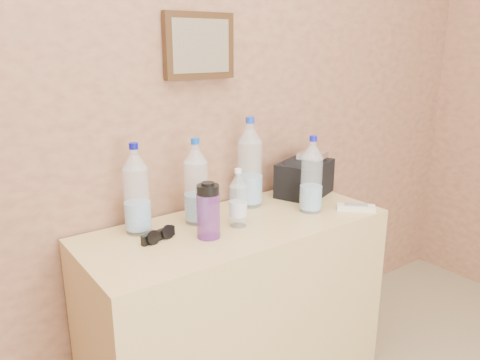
% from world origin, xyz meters
% --- Properties ---
extents(picture_frame, '(0.30, 0.03, 0.25)m').
position_xyz_m(picture_frame, '(0.28, 1.98, 1.40)').
color(picture_frame, '#382311').
rests_on(picture_frame, room_shell).
extents(dresser, '(1.19, 0.50, 0.74)m').
position_xyz_m(dresser, '(0.28, 1.73, 0.37)').
color(dresser, tan).
rests_on(dresser, ground).
extents(pet_large_a, '(0.09, 0.09, 0.33)m').
position_xyz_m(pet_large_a, '(-0.06, 1.88, 0.89)').
color(pet_large_a, white).
rests_on(pet_large_a, dresser).
extents(pet_large_b, '(0.09, 0.09, 0.33)m').
position_xyz_m(pet_large_b, '(0.17, 1.84, 0.89)').
color(pet_large_b, silver).
rests_on(pet_large_b, dresser).
extents(pet_large_c, '(0.10, 0.10, 0.38)m').
position_xyz_m(pet_large_c, '(0.45, 1.88, 0.91)').
color(pet_large_c, '#A8BBD6').
rests_on(pet_large_c, dresser).
extents(pet_large_d, '(0.09, 0.09, 0.32)m').
position_xyz_m(pet_large_d, '(0.61, 1.67, 0.88)').
color(pet_large_d, white).
rests_on(pet_large_d, dresser).
extents(pet_small, '(0.06, 0.06, 0.22)m').
position_xyz_m(pet_small, '(0.27, 1.71, 0.84)').
color(pet_small, silver).
rests_on(pet_small, dresser).
extents(nalgene_bottle, '(0.08, 0.08, 0.20)m').
position_xyz_m(nalgene_bottle, '(0.12, 1.69, 0.84)').
color(nalgene_bottle, '#60247F').
rests_on(nalgene_bottle, dresser).
extents(sunglasses, '(0.15, 0.08, 0.04)m').
position_xyz_m(sunglasses, '(-0.04, 1.77, 0.76)').
color(sunglasses, black).
rests_on(sunglasses, dresser).
extents(ac_remote, '(0.15, 0.14, 0.02)m').
position_xyz_m(ac_remote, '(0.77, 1.57, 0.76)').
color(ac_remote, white).
rests_on(ac_remote, dresser).
extents(toiletry_bag, '(0.31, 0.27, 0.17)m').
position_xyz_m(toiletry_bag, '(0.74, 1.85, 0.83)').
color(toiletry_bag, black).
rests_on(toiletry_bag, dresser).
extents(foil_packet, '(0.16, 0.14, 0.03)m').
position_xyz_m(foil_packet, '(0.76, 1.82, 0.93)').
color(foil_packet, white).
rests_on(foil_packet, toiletry_bag).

